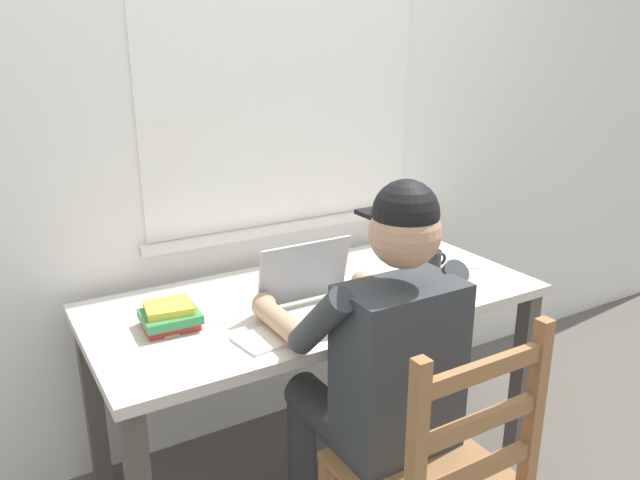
# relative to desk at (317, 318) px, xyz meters

# --- Properties ---
(ground_plane) EXTENTS (8.00, 8.00, 0.00)m
(ground_plane) POSITION_rel_desk_xyz_m (0.00, 0.00, -0.64)
(ground_plane) COLOR #56514C
(back_wall) EXTENTS (6.00, 0.08, 2.60)m
(back_wall) POSITION_rel_desk_xyz_m (0.00, 0.44, 0.66)
(back_wall) COLOR silver
(back_wall) RESTS_ON ground
(desk) EXTENTS (1.58, 0.73, 0.73)m
(desk) POSITION_rel_desk_xyz_m (0.00, 0.00, 0.00)
(desk) COLOR beige
(desk) RESTS_ON ground
(seated_person) EXTENTS (0.50, 0.60, 1.26)m
(seated_person) POSITION_rel_desk_xyz_m (-0.06, -0.44, 0.05)
(seated_person) COLOR #33383D
(seated_person) RESTS_ON ground
(laptop) EXTENTS (0.33, 0.28, 0.23)m
(laptop) POSITION_rel_desk_xyz_m (-0.09, -0.15, 0.14)
(laptop) COLOR #ADAFB2
(laptop) RESTS_ON desk
(computer_mouse) EXTENTS (0.06, 0.10, 0.03)m
(computer_mouse) POSITION_rel_desk_xyz_m (0.21, -0.17, 0.11)
(computer_mouse) COLOR black
(computer_mouse) RESTS_ON desk
(coffee_mug_white) EXTENTS (0.12, 0.09, 0.09)m
(coffee_mug_white) POSITION_rel_desk_xyz_m (-0.00, 0.17, 0.13)
(coffee_mug_white) COLOR beige
(coffee_mug_white) RESTS_ON desk
(coffee_mug_dark) EXTENTS (0.12, 0.09, 0.10)m
(coffee_mug_dark) POSITION_rel_desk_xyz_m (0.47, -0.05, 0.14)
(coffee_mug_dark) COLOR black
(coffee_mug_dark) RESTS_ON desk
(coffee_mug_spare) EXTENTS (0.11, 0.07, 0.09)m
(coffee_mug_spare) POSITION_rel_desk_xyz_m (0.08, 0.07, 0.14)
(coffee_mug_spare) COLOR white
(coffee_mug_spare) RESTS_ON desk
(book_stack_main) EXTENTS (0.18, 0.17, 0.08)m
(book_stack_main) POSITION_rel_desk_xyz_m (-0.53, 0.01, 0.13)
(book_stack_main) COLOR #BC332D
(book_stack_main) RESTS_ON desk
(paper_pile_near_laptop) EXTENTS (0.30, 0.27, 0.01)m
(paper_pile_near_laptop) POSITION_rel_desk_xyz_m (0.61, 0.03, 0.09)
(paper_pile_near_laptop) COLOR white
(paper_pile_near_laptop) RESTS_ON desk
(paper_pile_back_corner) EXTENTS (0.27, 0.18, 0.01)m
(paper_pile_back_corner) POSITION_rel_desk_xyz_m (-0.27, -0.22, 0.10)
(paper_pile_back_corner) COLOR silver
(paper_pile_back_corner) RESTS_ON desk
(paper_pile_side) EXTENTS (0.25, 0.17, 0.00)m
(paper_pile_side) POSITION_rel_desk_xyz_m (-0.44, 0.03, 0.09)
(paper_pile_side) COLOR white
(paper_pile_side) RESTS_ON desk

